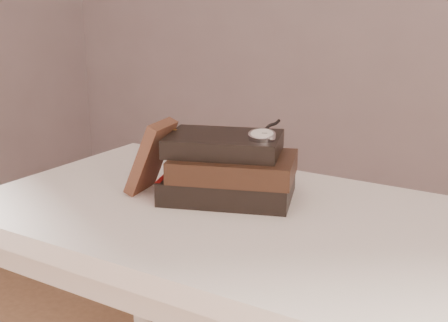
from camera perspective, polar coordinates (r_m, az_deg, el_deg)
The scene contains 5 objects.
table at distance 1.18m, azimuth 0.75°, elevation -8.80°, with size 1.00×0.60×0.75m.
book_stack at distance 1.19m, azimuth 0.48°, elevation -0.79°, with size 0.30×0.25×0.13m.
journal at distance 1.23m, azimuth -7.01°, elevation 0.43°, with size 0.02×0.10×0.16m, color #3F2218.
pocket_watch at distance 1.15m, azimuth 3.73°, elevation 2.54°, with size 0.07×0.16×0.02m.
eyeglasses at distance 1.29m, azimuth -2.76°, elevation 1.09°, with size 0.14×0.15×0.05m.
Camera 1 is at (0.55, -0.57, 1.15)m, focal length 47.66 mm.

